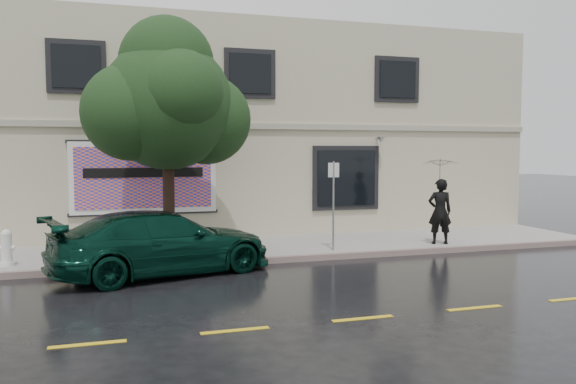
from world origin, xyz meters
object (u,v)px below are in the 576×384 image
object	(u,v)px
car	(163,242)
fire_hydrant	(7,248)
pedestrian	(440,211)
street_tree	(167,105)

from	to	relation	value
car	fire_hydrant	size ratio (longest dim) A/B	5.89
car	pedestrian	bearing A→B (deg)	-98.04
car	pedestrian	xyz separation A→B (m)	(7.91, 1.09, 0.35)
car	street_tree	size ratio (longest dim) A/B	0.92
fire_hydrant	car	bearing A→B (deg)	-24.15
car	pedestrian	size ratio (longest dim) A/B	2.69
pedestrian	car	bearing A→B (deg)	23.10
street_tree	fire_hydrant	size ratio (longest dim) A/B	6.38
car	fire_hydrant	bearing A→B (deg)	53.79
pedestrian	fire_hydrant	world-z (taller)	pedestrian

